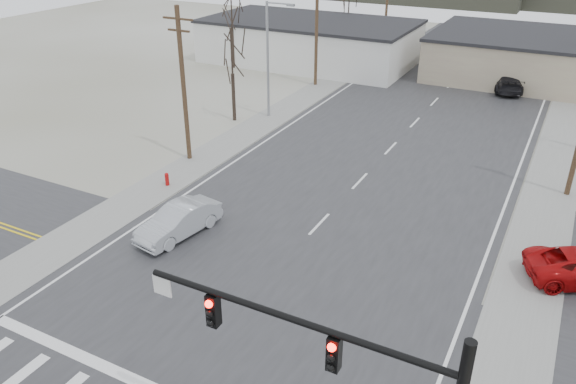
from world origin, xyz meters
name	(u,v)px	position (x,y,z in m)	size (l,w,h in m)	color
ground	(240,309)	(0.00, 0.00, 0.00)	(140.00, 140.00, 0.00)	beige
main_road	(365,175)	(0.00, 15.00, 0.02)	(18.00, 110.00, 0.05)	#2A2A2D
cross_road	(240,309)	(0.00, 0.00, 0.02)	(90.00, 10.00, 0.04)	#2A2A2D
sidewalk_left	(261,124)	(-10.60, 20.00, 0.03)	(3.00, 90.00, 0.06)	gray
sidewalk_right	(553,178)	(10.60, 20.00, 0.03)	(3.00, 90.00, 0.06)	gray
fire_hydrant	(167,179)	(-10.20, 8.00, 0.45)	(0.24, 0.24, 0.87)	#A50C0C
building_left_far	(310,41)	(-16.00, 40.00, 2.26)	(22.30, 12.30, 4.50)	silver
building_right_far	(574,61)	(10.00, 44.00, 2.15)	(26.30, 14.30, 4.30)	tan
upole_left_b	(183,83)	(-11.50, 12.00, 5.22)	(2.20, 0.30, 10.00)	#4A3922
upole_left_c	(317,29)	(-11.50, 32.00, 5.22)	(2.20, 0.30, 10.00)	#4A3922
upole_left_d	(387,1)	(-11.50, 52.00, 5.22)	(2.20, 0.30, 10.00)	#4A3922
streetlight_main	(270,54)	(-10.80, 22.00, 5.09)	(2.40, 0.25, 9.00)	gray
tree_left_near	(232,55)	(-13.00, 20.00, 5.23)	(3.30, 3.30, 7.35)	#32261E
tree_left_mid	(231,6)	(-22.00, 34.00, 6.28)	(3.96, 3.96, 8.82)	#32261E
sedan_crossing	(179,221)	(-5.96, 3.68, 0.84)	(1.69, 4.84, 1.60)	#A6AAB1
car_far_a	(507,81)	(4.95, 38.43, 0.90)	(2.39, 5.87, 1.70)	black
car_far_b	(457,52)	(-1.98, 49.17, 0.67)	(1.48, 3.67, 1.25)	black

